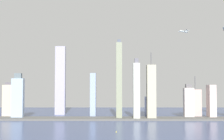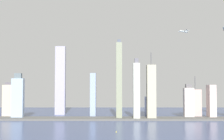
% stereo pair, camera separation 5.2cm
% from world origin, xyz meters
% --- Properties ---
extents(waterfront_pier, '(885.83, 55.75, 3.55)m').
position_xyz_m(waterfront_pier, '(0.00, 497.17, 1.77)').
color(waterfront_pier, '#555551').
rests_on(waterfront_pier, ground).
extents(skyscraper_0, '(20.64, 15.96, 72.47)m').
position_xyz_m(skyscraper_0, '(140.95, 523.21, 33.71)').
color(skyscraper_0, beige).
rests_on(skyscraper_0, ground).
extents(skyscraper_1, '(12.30, 22.85, 96.80)m').
position_xyz_m(skyscraper_1, '(-64.70, 546.79, 48.40)').
color(skyscraper_1, '#8CA0C3').
rests_on(skyscraper_1, ground).
extents(skyscraper_2, '(27.12, 12.23, 76.59)m').
position_xyz_m(skyscraper_2, '(-257.36, 563.98, 36.52)').
color(skyscraper_2, '#C4B495').
rests_on(skyscraper_2, ground).
extents(skyscraper_3, '(23.70, 15.00, 163.33)m').
position_xyz_m(skyscraper_3, '(-147.12, 603.58, 81.67)').
color(skyscraper_3, '#A29EB6').
rests_on(skyscraper_3, ground).
extents(skyscraper_5, '(14.30, 26.62, 70.86)m').
position_xyz_m(skyscraper_5, '(188.81, 522.19, 35.43)').
color(skyscraper_5, beige).
rests_on(skyscraper_5, ground).
extents(skyscraper_6, '(13.15, 16.25, 125.17)m').
position_xyz_m(skyscraper_6, '(27.42, 491.14, 59.51)').
color(skyscraper_6, beige).
rests_on(skyscraper_6, ground).
extents(skyscraper_7, '(12.01, 19.50, 165.10)m').
position_xyz_m(skyscraper_7, '(-7.92, 502.03, 80.54)').
color(skyscraper_7, gray).
rests_on(skyscraper_7, ground).
extents(skyscraper_8, '(21.96, 19.34, 54.65)m').
position_xyz_m(skyscraper_8, '(66.49, 605.68, 23.87)').
color(skyscraper_8, '#919ABE').
rests_on(skyscraper_8, ground).
extents(skyscraper_9, '(18.15, 20.57, 137.98)m').
position_xyz_m(skyscraper_9, '(58.40, 499.46, 56.13)').
color(skyscraper_9, '#AFA88D').
rests_on(skyscraper_9, ground).
extents(skyscraper_10, '(23.62, 21.81, 90.48)m').
position_xyz_m(skyscraper_10, '(162.96, 554.94, 30.44)').
color(skyscraper_10, '#C4A69C').
rests_on(skyscraper_10, ground).
extents(skyscraper_11, '(24.31, 13.79, 95.17)m').
position_xyz_m(skyscraper_11, '(-219.80, 507.38, 44.29)').
color(skyscraper_11, '#9AB1C9').
rests_on(skyscraper_11, ground).
extents(channel_buoy_1, '(1.83, 1.83, 1.77)m').
position_xyz_m(channel_buoy_1, '(-14.98, 322.33, 0.88)').
color(channel_buoy_1, yellow).
rests_on(channel_buoy_1, ground).
extents(airplane, '(22.48, 22.10, 7.80)m').
position_xyz_m(airplane, '(135.32, 539.28, 188.84)').
color(airplane, white).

